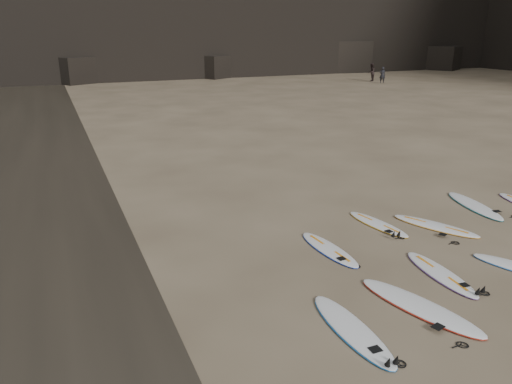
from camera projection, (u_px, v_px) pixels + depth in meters
ground at (487, 273)px, 11.24m from camera, size 240.00×240.00×0.00m
surfboard_0 at (352, 329)px, 9.09m from camera, size 0.62×2.54×0.09m
surfboard_1 at (419, 306)px, 9.82m from camera, size 1.41×2.86×0.10m
surfboard_2 at (441, 273)px, 11.14m from camera, size 0.73×2.37×0.08m
surfboard_5 at (329, 249)px, 12.36m from camera, size 0.70×2.33×0.08m
surfboard_6 at (378, 224)px, 13.93m from camera, size 0.85×2.27×0.08m
surfboard_7 at (435, 226)px, 13.79m from camera, size 1.59×2.46×0.09m
surfboard_8 at (474, 205)px, 15.34m from camera, size 1.13×2.71×0.09m
person_a at (382, 75)px, 48.20m from camera, size 0.67×0.62×1.54m
person_b at (371, 72)px, 49.89m from camera, size 1.07×1.07×1.75m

